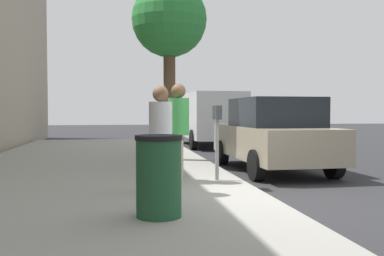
% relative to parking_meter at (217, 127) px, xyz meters
% --- Properties ---
extents(ground_plane, '(80.00, 80.00, 0.00)m').
position_rel_parking_meter_xyz_m(ground_plane, '(-1.43, -0.49, -1.17)').
color(ground_plane, '#2B2B2D').
rests_on(ground_plane, ground).
extents(sidewalk_slab, '(28.00, 6.00, 0.15)m').
position_rel_parking_meter_xyz_m(sidewalk_slab, '(-1.43, 2.51, -1.09)').
color(sidewalk_slab, gray).
rests_on(sidewalk_slab, ground_plane).
extents(parking_meter, '(0.36, 0.12, 1.41)m').
position_rel_parking_meter_xyz_m(parking_meter, '(0.00, 0.00, 0.00)').
color(parking_meter, gray).
rests_on(parking_meter, sidewalk_slab).
extents(pedestrian_at_meter, '(0.54, 0.40, 1.82)m').
position_rel_parking_meter_xyz_m(pedestrian_at_meter, '(-0.00, 0.73, 0.06)').
color(pedestrian_at_meter, tan).
rests_on(pedestrian_at_meter, sidewalk_slab).
extents(pedestrian_bystander, '(0.42, 0.41, 1.71)m').
position_rel_parking_meter_xyz_m(pedestrian_bystander, '(-1.08, 1.17, -0.02)').
color(pedestrian_bystander, tan).
rests_on(pedestrian_bystander, sidewalk_slab).
extents(parked_sedan_near, '(4.43, 2.04, 1.77)m').
position_rel_parking_meter_xyz_m(parked_sedan_near, '(2.06, -1.84, -0.27)').
color(parked_sedan_near, gray).
rests_on(parked_sedan_near, ground_plane).
extents(parked_van_far, '(5.22, 2.17, 2.18)m').
position_rel_parking_meter_xyz_m(parked_van_far, '(9.76, -1.84, 0.09)').
color(parked_van_far, silver).
rests_on(parked_van_far, ground_plane).
extents(street_tree, '(2.00, 2.00, 4.76)m').
position_rel_parking_meter_xyz_m(street_tree, '(3.62, 0.49, 2.65)').
color(street_tree, brown).
rests_on(street_tree, sidewalk_slab).
extents(trash_bin, '(0.59, 0.59, 1.01)m').
position_rel_parking_meter_xyz_m(trash_bin, '(-2.64, 1.33, -0.51)').
color(trash_bin, '#1E4C2D').
rests_on(trash_bin, sidewalk_slab).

